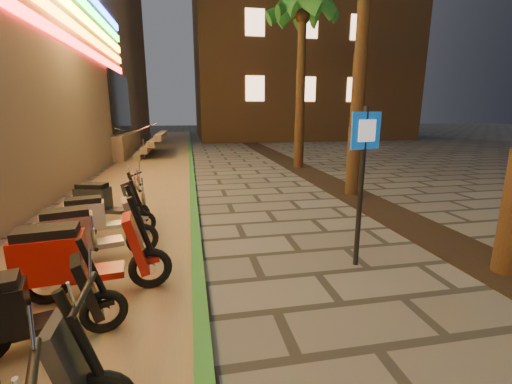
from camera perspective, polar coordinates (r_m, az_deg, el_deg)
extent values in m
cube|color=#8C7251|center=(12.22, -18.58, 1.57)|extent=(3.40, 60.00, 0.01)
cube|color=#296F2B|center=(12.10, -10.60, 2.15)|extent=(0.18, 60.00, 0.10)
cube|color=black|center=(8.56, 21.60, -3.44)|extent=(1.20, 40.00, 0.02)
cube|color=black|center=(20.19, -21.63, 13.68)|extent=(0.08, 5.00, 3.00)
cube|color=gray|center=(20.72, -26.72, 7.05)|extent=(5.00, 6.00, 1.20)
cube|color=gray|center=(20.16, -18.32, 6.37)|extent=(0.35, 5.00, 0.30)
cube|color=gray|center=(20.09, -17.39, 7.27)|extent=(0.35, 5.00, 0.30)
cube|color=gray|center=(20.03, -16.44, 8.18)|extent=(0.35, 5.00, 0.30)
cube|color=gray|center=(19.98, -15.49, 9.10)|extent=(0.35, 5.00, 0.30)
cylinder|color=silver|center=(18.16, -20.61, 9.00)|extent=(2.09, 0.06, 0.81)
cylinder|color=silver|center=(22.11, -18.94, 9.74)|extent=(2.09, 0.06, 0.81)
cube|color=brown|center=(36.74, 5.92, 29.25)|extent=(18.00, 16.00, 25.00)
cube|color=#EAAD80|center=(26.37, -0.17, 16.87)|extent=(1.40, 0.06, 1.80)
cube|color=#EAAD80|center=(27.40, 8.44, 16.60)|extent=(1.40, 0.06, 1.80)
cube|color=#EAAD80|center=(28.96, 16.23, 16.05)|extent=(1.40, 0.06, 1.80)
cube|color=#EAAD80|center=(27.03, -0.17, 26.44)|extent=(1.40, 0.06, 1.80)
cube|color=#EAAD80|center=(28.04, 8.78, 25.81)|extent=(1.40, 0.06, 1.80)
cube|color=#EAAD80|center=(29.56, 16.85, 24.77)|extent=(1.40, 0.06, 1.80)
cylinder|color=#472D19|center=(9.99, 16.72, 15.69)|extent=(0.40, 0.40, 5.70)
cylinder|color=#472D19|center=(14.62, 7.40, 15.66)|extent=(0.40, 0.40, 5.95)
sphere|color=#472D19|center=(15.05, 7.78, 27.05)|extent=(0.56, 0.56, 0.56)
cone|color=#20571B|center=(15.45, 11.38, 28.29)|extent=(0.60, 1.93, 1.52)
cone|color=#20571B|center=(15.89, 9.72, 27.92)|extent=(1.70, 1.86, 1.52)
cone|color=#20571B|center=(16.01, 7.30, 27.89)|extent=(2.00, 0.93, 1.52)
cone|color=#20571B|center=(15.75, 5.09, 28.19)|extent=(1.97, 1.48, 1.52)
cone|color=#20571B|center=(15.21, 4.03, 28.74)|extent=(1.22, 2.02, 1.52)
cone|color=#20571B|center=(14.87, 11.47, 28.91)|extent=(1.70, 1.86, 1.52)
cylinder|color=black|center=(5.32, 17.04, 0.40)|extent=(0.08, 0.08, 2.41)
cube|color=#0D4DB3|center=(5.19, 17.85, 9.72)|extent=(0.52, 0.17, 0.53)
cube|color=white|center=(5.17, 18.04, 9.69)|extent=(0.30, 0.10, 0.31)
cylinder|color=black|center=(1.97, -33.37, -24.86)|extent=(0.23, 0.60, 0.05)
cube|color=#282A2D|center=(2.95, -28.15, -24.10)|extent=(0.28, 0.42, 0.72)
cylinder|color=black|center=(2.82, -27.13, -20.84)|extent=(0.28, 0.08, 0.76)
cylinder|color=black|center=(2.64, -26.79, -14.94)|extent=(0.06, 0.59, 0.05)
torus|color=black|center=(4.21, -23.94, -17.73)|extent=(0.50, 0.24, 0.49)
cylinder|color=silver|center=(4.21, -23.94, -17.73)|extent=(0.15, 0.13, 0.13)
cube|color=black|center=(4.21, -31.68, -18.05)|extent=(0.59, 0.46, 0.08)
cube|color=black|center=(4.05, -26.29, -14.02)|extent=(0.35, 0.44, 0.67)
cylinder|color=black|center=(3.98, -25.61, -11.47)|extent=(0.27, 0.14, 0.70)
cylinder|color=black|center=(3.87, -25.35, -7.29)|extent=(0.20, 0.54, 0.04)
cube|color=black|center=(4.15, -24.09, -16.38)|extent=(0.24, 0.19, 0.06)
torus|color=black|center=(5.05, -31.64, -12.74)|extent=(0.58, 0.19, 0.57)
cylinder|color=silver|center=(5.05, -31.64, -12.74)|extent=(0.17, 0.13, 0.15)
torus|color=black|center=(4.91, -17.18, -12.02)|extent=(0.58, 0.19, 0.57)
cylinder|color=silver|center=(4.91, -17.18, -12.02)|extent=(0.17, 0.13, 0.15)
cube|color=#9C130E|center=(4.92, -24.68, -12.03)|extent=(0.65, 0.46, 0.09)
cube|color=#9C130E|center=(4.91, -31.08, -9.34)|extent=(0.82, 0.52, 0.55)
cube|color=black|center=(4.81, -31.54, -5.79)|extent=(0.73, 0.44, 0.13)
cube|color=#9C130E|center=(4.76, -19.35, -8.07)|extent=(0.35, 0.48, 0.78)
cylinder|color=black|center=(4.69, -18.61, -5.49)|extent=(0.31, 0.12, 0.82)
cylinder|color=black|center=(4.59, -18.25, -1.26)|extent=(0.14, 0.64, 0.05)
cube|color=#9C130E|center=(4.85, -17.28, -10.61)|extent=(0.26, 0.19, 0.07)
torus|color=black|center=(6.00, -29.37, -8.66)|extent=(0.54, 0.25, 0.53)
cylinder|color=silver|center=(6.00, -29.37, -8.66)|extent=(0.17, 0.14, 0.14)
torus|color=black|center=(6.04, -18.39, -7.44)|extent=(0.54, 0.25, 0.53)
cylinder|color=silver|center=(6.04, -18.39, -7.44)|extent=(0.17, 0.14, 0.14)
cube|color=gray|center=(5.98, -23.98, -7.73)|extent=(0.64, 0.49, 0.08)
cube|color=gray|center=(5.90, -28.90, -5.89)|extent=(0.80, 0.58, 0.51)
cube|color=black|center=(5.82, -29.22, -3.11)|extent=(0.70, 0.49, 0.12)
cube|color=gray|center=(5.92, -20.00, -4.44)|extent=(0.38, 0.47, 0.72)
cylinder|color=black|center=(5.87, -19.47, -2.45)|extent=(0.29, 0.15, 0.76)
cylinder|color=black|center=(5.80, -19.21, 0.73)|extent=(0.21, 0.58, 0.05)
cube|color=gray|center=(6.00, -18.47, -6.34)|extent=(0.26, 0.20, 0.06)
torus|color=black|center=(6.95, -26.97, -5.72)|extent=(0.50, 0.20, 0.49)
cylinder|color=silver|center=(6.95, -26.97, -5.72)|extent=(0.15, 0.12, 0.13)
torus|color=black|center=(6.96, -18.30, -4.91)|extent=(0.50, 0.20, 0.49)
cylinder|color=silver|center=(6.96, -18.30, -4.91)|extent=(0.15, 0.12, 0.13)
cube|color=white|center=(6.92, -22.74, -5.04)|extent=(0.57, 0.43, 0.08)
cube|color=white|center=(6.87, -26.59, -3.51)|extent=(0.72, 0.49, 0.47)
cube|color=black|center=(6.81, -26.82, -1.31)|extent=(0.63, 0.42, 0.11)
cube|color=white|center=(6.86, -19.59, -2.48)|extent=(0.33, 0.42, 0.66)
cylinder|color=black|center=(6.82, -19.16, -0.91)|extent=(0.27, 0.12, 0.70)
cylinder|color=black|center=(6.76, -18.95, 1.60)|extent=(0.16, 0.54, 0.04)
cube|color=white|center=(6.92, -18.37, -4.03)|extent=(0.23, 0.17, 0.06)
torus|color=black|center=(8.16, -25.74, -2.90)|extent=(0.50, 0.24, 0.50)
cylinder|color=silver|center=(8.16, -25.74, -2.90)|extent=(0.16, 0.13, 0.13)
torus|color=black|center=(7.64, -18.93, -3.32)|extent=(0.50, 0.24, 0.50)
cylinder|color=silver|center=(7.64, -18.93, -3.32)|extent=(0.16, 0.13, 0.13)
cube|color=#242729|center=(7.88, -22.53, -2.84)|extent=(0.60, 0.47, 0.08)
cube|color=#242729|center=(8.05, -25.48, -1.03)|extent=(0.75, 0.55, 0.48)
cube|color=black|center=(7.99, -25.67, 0.90)|extent=(0.66, 0.47, 0.11)
cube|color=#242729|center=(7.61, -20.02, -0.92)|extent=(0.36, 0.44, 0.67)
cylinder|color=black|center=(7.54, -19.68, 0.47)|extent=(0.27, 0.14, 0.71)
cylinder|color=black|center=(7.46, -19.53, 2.76)|extent=(0.21, 0.54, 0.04)
cube|color=#242729|center=(7.60, -18.99, -2.49)|extent=(0.24, 0.19, 0.06)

